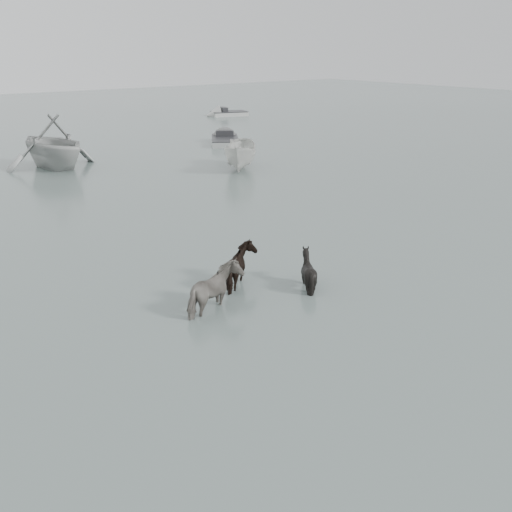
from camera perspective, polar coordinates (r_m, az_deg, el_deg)
name	(u,v)px	position (r m, az deg, el deg)	size (l,w,h in m)	color
ground	(270,293)	(16.49, 1.29, -3.30)	(140.00, 140.00, 0.00)	#495752
pony_pinto	(214,282)	(15.26, -3.78, -2.33)	(0.76, 1.68, 1.42)	black
pony_dark	(242,261)	(16.81, -1.23, -0.49)	(1.30, 1.11, 1.31)	black
pony_black	(308,263)	(16.80, 4.66, -0.63)	(1.03, 1.15, 1.27)	black
rowboat_trail	(53,140)	(34.32, -17.63, 9.83)	(4.67, 5.41, 2.85)	#A8AAA8
boat_small	(241,154)	(32.59, -1.35, 9.10)	(1.51, 4.01, 1.55)	beige
skiff_port	(225,138)	(40.92, -2.78, 10.46)	(5.13, 1.60, 0.75)	#959795
skiff_star	(229,111)	(56.57, -2.41, 12.72)	(4.13, 1.60, 0.75)	#B2B3AE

